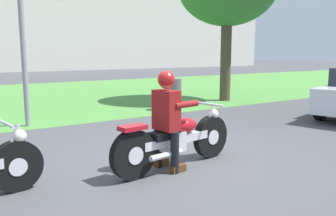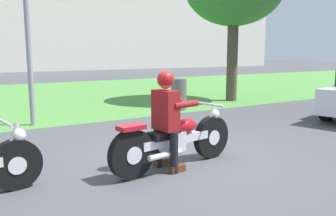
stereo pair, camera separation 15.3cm
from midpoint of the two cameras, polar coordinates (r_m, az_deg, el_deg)
The scene contains 6 objects.
ground at distance 5.49m, azimuth 0.23°, elevation -8.53°, with size 120.00×120.00×0.00m, color #4C4C51.
grass_verge at distance 14.25m, azimuth -21.43°, elevation 1.74°, with size 60.00×12.00×0.01m, color #549342.
stadium_facade at distance 37.42m, azimuth -22.97°, elevation 15.11°, with size 55.55×8.00×12.15m, color silver.
motorcycle_lead at distance 5.06m, azimuth 0.45°, elevation -5.30°, with size 2.18×0.68×0.89m.
rider_lead at distance 4.87m, azimuth -1.03°, elevation -0.78°, with size 0.59×0.51×1.41m.
trash_can at distance 10.15m, azimuth 0.47°, elevation 2.24°, with size 0.46×0.46×0.91m, color #595E5B.
Camera 1 is at (-2.96, -4.32, 1.66)m, focal length 37.25 mm.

